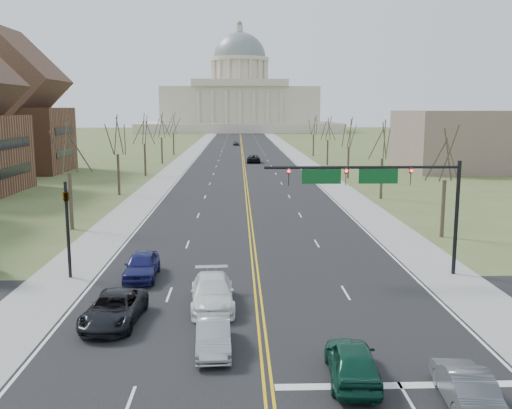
{
  "coord_description": "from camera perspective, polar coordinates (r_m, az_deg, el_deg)",
  "views": [
    {
      "loc": [
        -1.09,
        -20.89,
        10.33
      ],
      "look_at": [
        0.3,
        22.61,
        3.0
      ],
      "focal_mm": 40.0,
      "sensor_mm": 36.0,
      "label": 1
    }
  ],
  "objects": [
    {
      "name": "tree_l_2",
      "position": [
        90.11,
        -11.12,
        7.23
      ],
      "size": [
        3.96,
        3.96,
        9.0
      ],
      "color": "#3E3024",
      "rests_on": "ground"
    },
    {
      "name": "sidewalk_left",
      "position": [
        131.75,
        -6.6,
        5.01
      ],
      "size": [
        4.0,
        380.0,
        0.03
      ],
      "primitive_type": "cube",
      "color": "gray",
      "rests_on": "ground"
    },
    {
      "name": "cross_road",
      "position": [
        28.82,
        0.47,
        -11.43
      ],
      "size": [
        120.0,
        14.0,
        0.01
      ],
      "primitive_type": "cube",
      "color": "black",
      "rests_on": "ground"
    },
    {
      "name": "car_far_sb",
      "position": [
        163.55,
        -2.03,
        6.18
      ],
      "size": [
        2.06,
        4.22,
        1.39
      ],
      "primitive_type": "imported",
      "rotation": [
        0.0,
        0.0,
        0.11
      ],
      "color": "#474A4F",
      "rests_on": "road"
    },
    {
      "name": "road",
      "position": [
        131.3,
        -1.36,
        5.05
      ],
      "size": [
        20.0,
        380.0,
        0.01
      ],
      "primitive_type": "cube",
      "color": "black",
      "rests_on": "ground"
    },
    {
      "name": "sidewalk_right",
      "position": [
        131.95,
        3.88,
        5.06
      ],
      "size": [
        4.0,
        380.0,
        0.03
      ],
      "primitive_type": "cube",
      "color": "gray",
      "rests_on": "ground"
    },
    {
      "name": "tree_r_2",
      "position": [
        86.58,
        9.28,
        6.94
      ],
      "size": [
        3.74,
        3.74,
        8.5
      ],
      "color": "#3E3024",
      "rests_on": "ground"
    },
    {
      "name": "tree_l_0",
      "position": [
        51.08,
        -18.29,
        5.27
      ],
      "size": [
        3.96,
        3.96,
        9.0
      ],
      "color": "#3E3024",
      "rests_on": "ground"
    },
    {
      "name": "edge_line_left",
      "position": [
        131.58,
        -5.64,
        5.02
      ],
      "size": [
        0.15,
        380.0,
        0.01
      ],
      "primitive_type": "cube",
      "color": "silver",
      "rests_on": "road"
    },
    {
      "name": "car_sb_outer_lead",
      "position": [
        28.92,
        -14.02,
        -10.1
      ],
      "size": [
        2.76,
        5.4,
        1.46
      ],
      "primitive_type": "imported",
      "rotation": [
        0.0,
        0.0,
        -0.06
      ],
      "color": "black",
      "rests_on": "road"
    },
    {
      "name": "tree_r_3",
      "position": [
        106.26,
        7.21,
        7.45
      ],
      "size": [
        3.74,
        3.74,
        8.5
      ],
      "color": "#3E3024",
      "rests_on": "ground"
    },
    {
      "name": "stop_bar",
      "position": [
        23.22,
        14.22,
        -17.13
      ],
      "size": [
        9.5,
        0.5,
        0.01
      ],
      "primitive_type": "cube",
      "color": "silver",
      "rests_on": "road"
    },
    {
      "name": "car_sb_inner_second",
      "position": [
        30.35,
        -4.38,
        -8.76
      ],
      "size": [
        2.54,
        5.59,
        1.59
      ],
      "primitive_type": "imported",
      "rotation": [
        0.0,
        0.0,
        0.06
      ],
      "color": "white",
      "rests_on": "road"
    },
    {
      "name": "capitol",
      "position": [
        270.83,
        -1.63,
        10.38
      ],
      "size": [
        90.0,
        60.0,
        50.0
      ],
      "color": "beige",
      "rests_on": "ground"
    },
    {
      "name": "car_far_nb",
      "position": [
        110.73,
        -0.25,
        4.62
      ],
      "size": [
        2.7,
        5.61,
        1.54
      ],
      "primitive_type": "imported",
      "rotation": [
        0.0,
        0.0,
        3.12
      ],
      "color": "black",
      "rests_on": "road"
    },
    {
      "name": "tree_r_0",
      "position": [
        48.01,
        18.45,
        4.55
      ],
      "size": [
        3.74,
        3.74,
        8.5
      ],
      "color": "#3E3024",
      "rests_on": "ground"
    },
    {
      "name": "car_sb_outer_second",
      "position": [
        35.91,
        -11.35,
        -5.98
      ],
      "size": [
        2.03,
        4.81,
        1.63
      ],
      "primitive_type": "imported",
      "rotation": [
        0.0,
        0.0,
        0.02
      ],
      "color": "navy",
      "rests_on": "road"
    },
    {
      "name": "tree_r_4",
      "position": [
        126.04,
        5.78,
        7.8
      ],
      "size": [
        3.74,
        3.74,
        8.5
      ],
      "color": "#3E3024",
      "rests_on": "ground"
    },
    {
      "name": "edge_line_right",
      "position": [
        131.75,
        2.93,
        5.06
      ],
      "size": [
        0.15,
        380.0,
        0.01
      ],
      "primitive_type": "cube",
      "color": "silver",
      "rests_on": "road"
    },
    {
      "name": "tree_r_1",
      "position": [
        67.08,
        12.56,
        6.1
      ],
      "size": [
        3.74,
        3.74,
        8.5
      ],
      "color": "#3E3024",
      "rests_on": "ground"
    },
    {
      "name": "ground",
      "position": [
        23.33,
        1.08,
        -16.73
      ],
      "size": [
        600.0,
        600.0,
        0.0
      ],
      "primitive_type": "plane",
      "color": "#4E582C",
      "rests_on": "ground"
    },
    {
      "name": "signal_left",
      "position": [
        36.53,
        -18.36,
        -1.37
      ],
      "size": [
        0.32,
        0.36,
        6.0
      ],
      "color": "black",
      "rests_on": "ground"
    },
    {
      "name": "bldg_right_mass",
      "position": [
        105.38,
        21.24,
        6.02
      ],
      "size": [
        25.0,
        20.0,
        10.0
      ],
      "primitive_type": "cube",
      "color": "#776354",
      "rests_on": "ground"
    },
    {
      "name": "tree_l_1",
      "position": [
        70.46,
        -13.72,
        6.53
      ],
      "size": [
        3.96,
        3.96,
        9.0
      ],
      "color": "#3E3024",
      "rests_on": "ground"
    },
    {
      "name": "signal_mast",
      "position": [
        35.72,
        12.01,
        2.0
      ],
      "size": [
        12.12,
        0.44,
        7.2
      ],
      "color": "black",
      "rests_on": "ground"
    },
    {
      "name": "bldg_left_far",
      "position": [
        101.82,
        -23.35,
        8.35
      ],
      "size": [
        17.1,
        14.28,
        23.25
      ],
      "color": "brown",
      "rests_on": "ground"
    },
    {
      "name": "tree_l_4",
      "position": [
        129.74,
        -8.29,
        7.97
      ],
      "size": [
        3.96,
        3.96,
        9.0
      ],
      "color": "#3E3024",
      "rests_on": "ground"
    },
    {
      "name": "center_line",
      "position": [
        131.3,
        -1.36,
        5.05
      ],
      "size": [
        0.42,
        380.0,
        0.01
      ],
      "primitive_type": "cube",
      "color": "gold",
      "rests_on": "road"
    },
    {
      "name": "car_nb_outer_lead",
      "position": [
        22.34,
        20.15,
        -16.57
      ],
      "size": [
        1.82,
        4.36,
        1.4
      ],
      "primitive_type": "imported",
      "rotation": [
        0.0,
        0.0,
        3.06
      ],
      "color": "#4B4F53",
      "rests_on": "road"
    },
    {
      "name": "tree_l_3",
      "position": [
        109.89,
        -9.45,
        7.67
      ],
      "size": [
        3.96,
        3.96,
        9.0
      ],
      "color": "#3E3024",
      "rests_on": "ground"
    },
    {
      "name": "car_nb_inner_lead",
      "position": [
        22.9,
        9.61,
        -15.19
      ],
      "size": [
        2.15,
        4.7,
        1.56
      ],
      "primitive_type": "imported",
      "rotation": [
        0.0,
        0.0,
        3.08
      ],
      "color": "#0D3B2B",
      "rests_on": "road"
    },
    {
      "name": "car_sb_inner_lead",
      "position": [
        25.23,
        -4.29,
        -12.92
      ],
      "size": [
        1.65,
        4.22,
        1.37
      ],
      "primitive_type": "imported",
      "rotation": [
        0.0,
        0.0,
        0.05
      ],
      "color": "#93969A",
      "rests_on": "road"
    }
  ]
}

